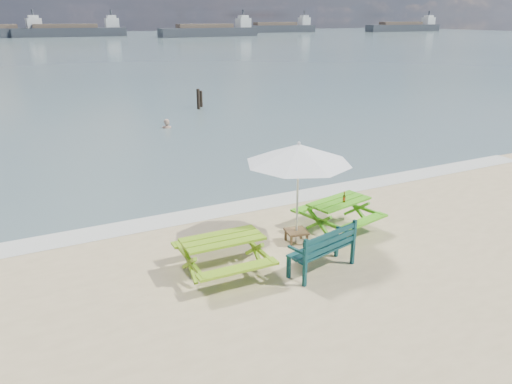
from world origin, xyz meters
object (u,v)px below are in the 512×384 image
picnic_table_right (338,216)px  swimmer (167,136)px  picnic_table_left (223,256)px  beer_bottle (344,199)px  side_table (296,236)px  park_bench (321,257)px  patio_umbrella (299,154)px

picnic_table_right → swimmer: picnic_table_right is taller
picnic_table_left → beer_bottle: size_ratio=7.02×
side_table → beer_bottle: bearing=2.4°
park_bench → side_table: size_ratio=2.93×
park_bench → patio_umbrella: patio_umbrella is taller
side_table → swimmer: (1.12, 13.44, -0.53)m
side_table → swimmer: swimmer is taller
patio_umbrella → park_bench: bearing=-99.8°
park_bench → beer_bottle: beer_bottle is taller
patio_umbrella → beer_bottle: patio_umbrella is taller
picnic_table_left → picnic_table_right: picnic_table_left is taller
patio_umbrella → beer_bottle: 1.87m
park_bench → picnic_table_right: bearing=45.1°
picnic_table_left → park_bench: park_bench is taller
picnic_table_left → beer_bottle: beer_bottle is taller
swimmer → patio_umbrella: bearing=-94.8°
park_bench → swimmer: bearing=84.7°
swimmer → side_table: bearing=-94.8°
park_bench → patio_umbrella: 2.31m
picnic_table_right → swimmer: bearing=90.8°
side_table → patio_umbrella: patio_umbrella is taller
park_bench → side_table: bearing=80.2°
park_bench → beer_bottle: (1.59, 1.43, 0.55)m
picnic_table_left → patio_umbrella: 2.78m
park_bench → side_table: (0.24, 1.37, -0.13)m
picnic_table_right → park_bench: 2.21m
patio_umbrella → beer_bottle: bearing=2.4°
side_table → swimmer: 13.50m
picnic_table_left → swimmer: (3.20, 13.98, -0.74)m
beer_bottle → picnic_table_right: bearing=105.6°
picnic_table_right → side_table: size_ratio=3.72×
picnic_table_right → park_bench: size_ratio=1.27×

